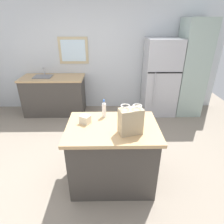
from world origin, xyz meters
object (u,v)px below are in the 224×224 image
Objects in this scene: shopping_bag at (131,121)px; small_box at (85,119)px; refrigerator at (160,78)px; tall_cabinet at (191,69)px; kitchen_island at (112,154)px; bottle at (104,109)px.

small_box is (-0.55, 0.24, -0.10)m from shopping_bag.
tall_cabinet is at bearing 0.02° from refrigerator.
tall_cabinet is at bearing 44.57° from small_box.
kitchen_island is 0.60m from small_box.
small_box is at bearing 165.72° from kitchen_island.
bottle is (-1.93, -1.96, -0.07)m from tall_cabinet.
shopping_bag reaches higher than bottle.
refrigerator reaches higher than small_box.
bottle is at bearing 112.37° from kitchen_island.
tall_cabinet reaches higher than shopping_bag.
kitchen_island is 2.94m from tall_cabinet.
refrigerator is at bearing 68.44° from shopping_bag.
refrigerator reaches higher than bottle.
refrigerator is 2.56m from shopping_bag.
refrigerator is at bearing 55.15° from small_box.
refrigerator is (1.14, 2.22, 0.42)m from kitchen_island.
tall_cabinet reaches higher than refrigerator.
kitchen_island is 0.62m from bottle.
bottle is at bearing -122.49° from refrigerator.
bottle is at bearing 36.05° from small_box.
tall_cabinet is 8.59× the size of bottle.
bottle is at bearing -134.52° from tall_cabinet.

